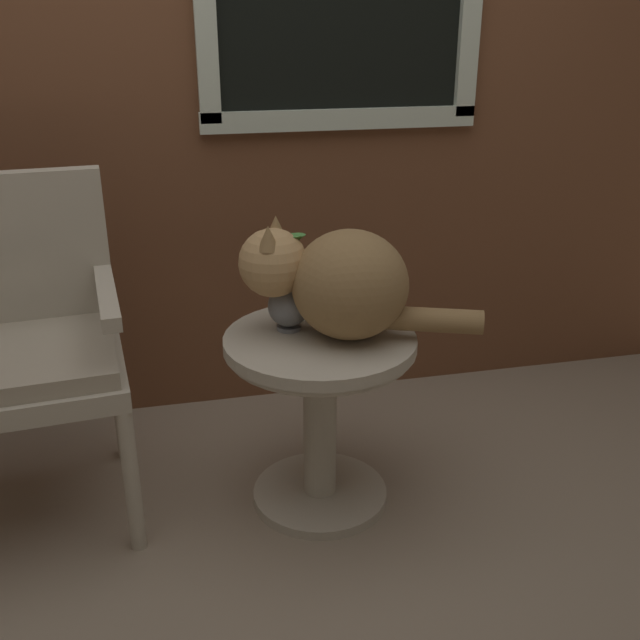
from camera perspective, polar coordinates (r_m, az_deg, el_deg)
ground_plane at (r=2.19m, az=-4.87°, el=-16.78°), size 6.00×6.00×0.00m
back_wall at (r=2.57m, az=-8.55°, el=20.72°), size 4.00×0.07×2.60m
wicker_side_table at (r=2.13m, az=0.00°, el=-5.40°), size 0.55×0.55×0.55m
wicker_chair at (r=2.21m, az=-22.38°, el=-1.05°), size 0.58×0.57×0.99m
cat at (r=2.01m, az=1.41°, el=3.05°), size 0.66×0.40×0.33m
pewter_vase_with_ivy at (r=2.08m, az=-2.46°, el=1.51°), size 0.12×0.12×0.28m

